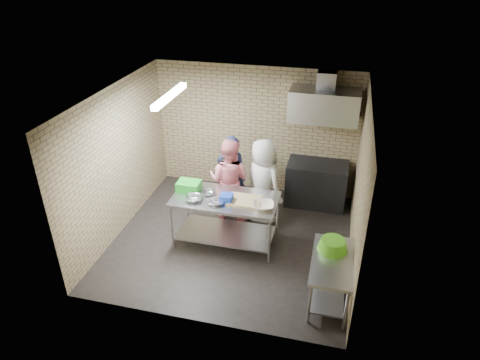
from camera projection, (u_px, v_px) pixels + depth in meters
The scene contains 26 objects.
floor at pixel (232, 239), 7.89m from camera, with size 4.20×4.20×0.00m, color black.
ceiling at pixel (231, 97), 6.58m from camera, with size 4.20×4.20×0.00m, color black.
back_wall at pixel (256, 130), 8.93m from camera, with size 4.20×0.06×2.70m, color tan.
front_wall at pixel (192, 246), 5.53m from camera, with size 4.20×0.06×2.70m, color tan.
left_wall at pixel (118, 161), 7.67m from camera, with size 0.06×4.00×2.70m, color tan.
right_wall at pixel (360, 189), 6.80m from camera, with size 0.06×4.00×2.70m, color tan.
prep_table at pixel (226, 220), 7.63m from camera, with size 1.83×0.91×0.91m, color #B2B4B9.
side_counter at pixel (330, 280), 6.40m from camera, with size 0.60×1.20×0.75m, color silver.
stove at pixel (316, 184), 8.79m from camera, with size 1.20×0.70×0.90m, color black.
range_hood at pixel (324, 106), 8.04m from camera, with size 1.30×0.60×0.60m, color silver.
hood_duct at pixel (327, 80), 7.95m from camera, with size 0.35×0.30×0.30m, color #A5A8AD.
wall_shelf at pixel (340, 113), 8.22m from camera, with size 0.80×0.20×0.04m, color #3F2B19.
fluorescent_fixture at pixel (170, 96), 6.82m from camera, with size 0.10×1.25×0.08m, color white.
green_crate at pixel (189, 186), 7.61m from camera, with size 0.41×0.30×0.16m, color #1B9722.
blue_tub at pixel (226, 198), 7.28m from camera, with size 0.20×0.20×0.13m, color #183CB6.
cutting_board at pixel (245, 200), 7.31m from camera, with size 0.56×0.43×0.03m, color tan.
mixing_bowl_a at pixel (194, 199), 7.32m from camera, with size 0.29×0.29×0.07m, color #ADB0B4.
mixing_bowl_b at pixel (209, 193), 7.49m from camera, with size 0.22×0.22×0.07m, color #ABADB2.
mixing_bowl_c at pixel (216, 202), 7.22m from camera, with size 0.26×0.26×0.06m, color silver.
ceramic_bowl at pixel (263, 206), 7.11m from camera, with size 0.35×0.35×0.09m, color beige.
green_basin at pixel (333, 245), 6.39m from camera, with size 0.46×0.46×0.17m, color #59C626, non-canonical shape.
bottle_red at pixel (327, 106), 8.22m from camera, with size 0.07×0.07×0.18m, color #B22619.
bottle_green at pixel (348, 109), 8.14m from camera, with size 0.06×0.06×0.15m, color green.
man_navy at pixel (232, 175), 8.35m from camera, with size 0.60×0.39×1.64m, color #161C37.
woman_pink at pixel (229, 180), 8.13m from camera, with size 0.81×0.63×1.67m, color #DB747E.
woman_white at pixel (263, 182), 8.02m from camera, with size 0.83×0.54×1.71m, color silver.
Camera 1 is at (1.66, -6.16, 4.77)m, focal length 32.18 mm.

